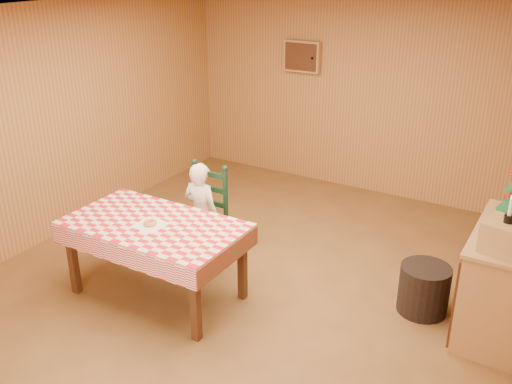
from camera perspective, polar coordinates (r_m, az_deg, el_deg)
ground at (r=5.71m, az=-1.04°, el=-9.49°), size 6.00×6.00×0.00m
cabin_walls at (r=5.42m, az=1.79°, el=9.74°), size 5.10×6.05×2.65m
dining_table at (r=5.34m, az=-10.11°, el=-3.86°), size 1.66×0.96×0.77m
ladder_chair at (r=5.97m, az=-5.14°, el=-2.54°), size 0.44×0.40×1.08m
seated_child at (r=5.90m, az=-5.48°, el=-2.23°), size 0.41×0.27×1.12m
napkin at (r=5.27m, az=-10.52°, el=-3.25°), size 0.27×0.27×0.00m
donut at (r=5.26m, az=-10.54°, el=-3.04°), size 0.15×0.15×0.04m
shelf_unit at (r=5.37m, az=23.21°, el=-8.03°), size 0.54×1.24×0.93m
crate at (r=4.75m, az=23.65°, el=-4.16°), size 0.36×0.36×0.25m
candle_set at (r=4.67m, az=24.02°, el=-2.08°), size 0.07×0.07×0.22m
storage_bin at (r=5.48m, az=16.43°, el=-9.29°), size 0.50×0.50×0.46m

